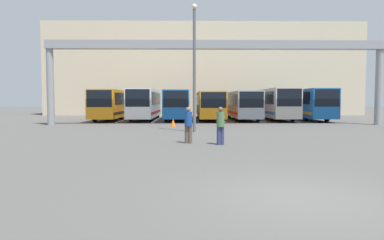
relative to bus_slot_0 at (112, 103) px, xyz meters
The scene contains 14 objects.
ground_plane 31.24m from the bus_slot_0, 70.44° to the right, with size 200.00×200.00×0.00m, color #514F4C.
building_backdrop 20.39m from the bus_slot_0, 58.25° to the left, with size 45.08×12.00×13.01m.
overhead_gantry 13.61m from the bus_slot_0, 36.30° to the right, with size 28.54×0.80×7.12m.
bus_slot_0 is the anchor object (origin of this frame).
bus_slot_1 3.49m from the bus_slot_0, ahead, with size 2.46×11.65×3.22m.
bus_slot_2 6.97m from the bus_slot_0, ahead, with size 2.52×11.75×3.09m.
bus_slot_3 10.45m from the bus_slot_0, ahead, with size 2.58×11.91×2.96m.
bus_slot_4 13.93m from the bus_slot_0, ahead, with size 2.47×10.15×3.01m.
bus_slot_5 17.40m from the bus_slot_0, ahead, with size 2.51×11.31×3.28m.
bus_slot_6 20.89m from the bus_slot_0, ahead, with size 2.55×12.02×3.23m.
pedestrian_near_left 22.74m from the bus_slot_0, 64.95° to the right, with size 0.38×0.38×1.81m.
pedestrian_near_right 21.63m from the bus_slot_0, 68.00° to the right, with size 0.37×0.37×1.79m.
traffic_cone 11.81m from the bus_slot_0, 53.93° to the right, with size 0.42×0.42×0.64m.
lamp_post 16.61m from the bus_slot_0, 58.71° to the right, with size 0.36×0.36×8.43m.
Camera 1 is at (-2.39, -7.38, 2.13)m, focal length 32.00 mm.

